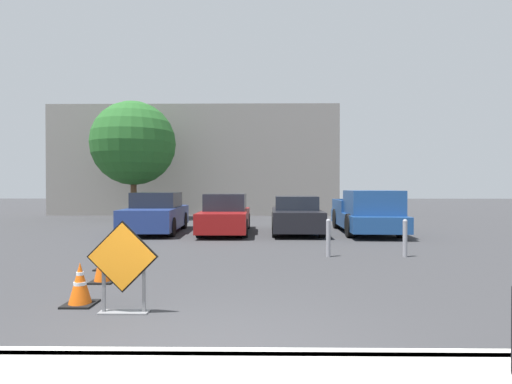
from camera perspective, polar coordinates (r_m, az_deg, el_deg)
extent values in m
plane|color=#333335|center=(13.97, -1.23, -6.48)|extent=(96.00, 96.00, 0.00)
cube|color=beige|center=(4.23, -6.18, -22.57)|extent=(28.25, 0.20, 0.14)
cube|color=black|center=(5.82, -18.52, -8.74)|extent=(0.98, 0.02, 0.98)
cube|color=orange|center=(5.81, -18.57, -8.77)|extent=(0.93, 0.02, 0.93)
cube|color=slate|center=(6.04, -18.35, -15.98)|extent=(0.68, 0.20, 0.02)
cube|color=slate|center=(6.03, -20.92, -12.24)|extent=(0.04, 0.04, 0.79)
cube|color=slate|center=(5.86, -15.72, -12.61)|extent=(0.04, 0.04, 0.79)
cube|color=black|center=(6.64, -23.83, -14.43)|extent=(0.44, 0.44, 0.03)
cone|color=#EA590F|center=(6.56, -23.84, -11.76)|extent=(0.33, 0.33, 0.60)
cylinder|color=white|center=(6.54, -23.84, -10.62)|extent=(0.10, 0.10, 0.05)
cylinder|color=white|center=(6.57, -23.84, -11.86)|extent=(0.18, 0.18, 0.05)
cube|color=black|center=(7.99, -21.02, -11.83)|extent=(0.42, 0.42, 0.03)
cone|color=#EA590F|center=(7.92, -21.03, -9.18)|extent=(0.31, 0.31, 0.72)
cylinder|color=white|center=(7.89, -21.04, -8.05)|extent=(0.10, 0.10, 0.06)
cylinder|color=white|center=(7.92, -21.03, -9.29)|extent=(0.17, 0.17, 0.06)
cube|color=black|center=(9.15, -20.65, -10.23)|extent=(0.41, 0.41, 0.03)
cone|color=#EA590F|center=(9.09, -20.65, -8.06)|extent=(0.30, 0.30, 0.67)
cylinder|color=white|center=(9.07, -20.66, -7.15)|extent=(0.10, 0.10, 0.06)
cylinder|color=white|center=(9.09, -20.65, -8.15)|extent=(0.17, 0.17, 0.06)
cube|color=black|center=(10.46, -19.41, -8.85)|extent=(0.41, 0.41, 0.03)
cone|color=#EA590F|center=(10.41, -19.42, -6.81)|extent=(0.30, 0.30, 0.72)
cylinder|color=white|center=(10.39, -19.43, -5.94)|extent=(0.10, 0.10, 0.06)
cylinder|color=white|center=(10.41, -19.42, -6.89)|extent=(0.17, 0.17, 0.06)
cube|color=navy|center=(15.89, -14.03, -3.54)|extent=(2.01, 4.55, 0.78)
cube|color=#1E232D|center=(15.97, -13.95, -1.09)|extent=(1.69, 2.12, 0.57)
cylinder|color=black|center=(14.39, -11.93, -4.91)|extent=(0.23, 0.69, 0.69)
cylinder|color=black|center=(14.78, -18.39, -4.78)|extent=(0.23, 0.69, 0.69)
cylinder|color=black|center=(17.12, -10.26, -4.02)|extent=(0.23, 0.69, 0.69)
cylinder|color=black|center=(17.45, -15.75, -3.95)|extent=(0.23, 0.69, 0.69)
cube|color=maroon|center=(15.31, -4.36, -3.90)|extent=(1.72, 4.62, 0.69)
cube|color=#1E232D|center=(15.39, -4.33, -1.42)|extent=(1.51, 2.13, 0.63)
cylinder|color=black|center=(13.85, -1.61, -5.20)|extent=(0.20, 0.65, 0.65)
cylinder|color=black|center=(14.00, -8.10, -5.14)|extent=(0.20, 0.65, 0.65)
cylinder|color=black|center=(16.70, -1.24, -4.19)|extent=(0.20, 0.65, 0.65)
cylinder|color=black|center=(16.83, -6.62, -4.16)|extent=(0.20, 0.65, 0.65)
cube|color=black|center=(15.23, 5.74, -3.82)|extent=(1.87, 4.15, 0.70)
cube|color=#1E232D|center=(15.29, 5.72, -1.54)|extent=(1.61, 1.93, 0.50)
cylinder|color=black|center=(14.06, 9.41, -4.99)|extent=(0.22, 0.72, 0.71)
cylinder|color=black|center=(13.95, 2.71, -5.02)|extent=(0.22, 0.72, 0.71)
cylinder|color=black|center=(16.58, 8.29, -4.13)|extent=(0.22, 0.72, 0.71)
cylinder|color=black|center=(16.48, 2.62, -4.15)|extent=(0.22, 0.72, 0.71)
cube|color=navy|center=(15.92, 15.36, -3.81)|extent=(2.11, 5.27, 0.55)
cube|color=navy|center=(14.74, 16.34, -1.44)|extent=(1.83, 2.15, 0.85)
cube|color=navy|center=(18.08, 13.84, -1.69)|extent=(1.81, 0.17, 0.45)
cube|color=navy|center=(17.11, 17.57, -1.83)|extent=(0.20, 2.50, 0.45)
cube|color=navy|center=(16.75, 11.58, -1.87)|extent=(0.20, 2.50, 0.45)
cylinder|color=black|center=(14.64, 20.03, -4.57)|extent=(0.27, 0.84, 0.83)
cylinder|color=black|center=(14.23, 13.25, -4.69)|extent=(0.27, 0.84, 0.83)
cylinder|color=black|center=(17.64, 17.05, -3.67)|extent=(0.27, 0.84, 0.83)
cylinder|color=black|center=(17.30, 11.41, -3.74)|extent=(0.27, 0.84, 0.83)
cylinder|color=gray|center=(10.20, 10.29, -6.62)|extent=(0.11, 0.11, 0.89)
sphere|color=gray|center=(10.16, 10.30, -4.12)|extent=(0.12, 0.12, 0.12)
cylinder|color=gray|center=(10.69, 20.51, -6.33)|extent=(0.11, 0.11, 0.89)
sphere|color=gray|center=(10.64, 20.52, -3.96)|extent=(0.12, 0.12, 0.12)
cube|color=gray|center=(27.30, -8.23, 4.22)|extent=(18.09, 5.00, 6.88)
cylinder|color=#513823|center=(22.50, -17.08, -0.70)|extent=(0.32, 0.32, 2.43)
sphere|color=#235B23|center=(22.62, -17.11, 6.67)|extent=(4.50, 4.50, 4.50)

